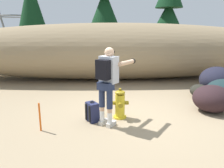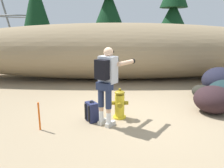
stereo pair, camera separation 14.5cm
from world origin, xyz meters
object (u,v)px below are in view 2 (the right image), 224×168
(boulder_small, at_px, (214,99))
(boulder_outlier, at_px, (202,92))
(boulder_mid, at_px, (220,81))
(survey_stake, at_px, (39,116))
(spare_backpack, at_px, (92,112))
(utility_worker, at_px, (107,77))
(fire_hydrant, at_px, (120,105))

(boulder_small, xyz_separation_m, boulder_outlier, (0.22, 1.20, -0.14))
(boulder_mid, distance_m, boulder_small, 1.88)
(boulder_small, relative_size, boulder_outlier, 1.47)
(boulder_outlier, distance_m, survey_stake, 4.77)
(survey_stake, bearing_deg, spare_backpack, 22.93)
(utility_worker, xyz_separation_m, boulder_mid, (3.61, 2.28, -0.63))
(boulder_small, bearing_deg, boulder_mid, 59.31)
(boulder_mid, relative_size, boulder_small, 1.18)
(fire_hydrant, distance_m, boulder_small, 2.38)
(boulder_small, height_order, survey_stake, boulder_small)
(utility_worker, relative_size, boulder_small, 1.75)
(boulder_outlier, bearing_deg, spare_backpack, -152.76)
(boulder_small, bearing_deg, fire_hydrant, -172.79)
(fire_hydrant, relative_size, boulder_outlier, 1.10)
(fire_hydrant, bearing_deg, boulder_mid, 29.97)
(utility_worker, bearing_deg, boulder_outlier, -19.61)
(fire_hydrant, height_order, survey_stake, fire_hydrant)
(fire_hydrant, distance_m, boulder_outlier, 2.99)
(boulder_small, height_order, boulder_outlier, boulder_small)
(boulder_outlier, bearing_deg, boulder_small, -100.51)
(fire_hydrant, bearing_deg, boulder_outlier, 30.05)
(utility_worker, xyz_separation_m, spare_backpack, (-0.36, 0.20, -0.85))
(boulder_outlier, xyz_separation_m, survey_stake, (-4.28, -2.11, 0.10))
(spare_backpack, relative_size, boulder_outlier, 0.72)
(boulder_mid, bearing_deg, boulder_small, -120.69)
(survey_stake, bearing_deg, fire_hydrant, 19.81)
(fire_hydrant, distance_m, survey_stake, 1.80)
(boulder_small, distance_m, survey_stake, 4.16)
(boulder_small, xyz_separation_m, survey_stake, (-4.06, -0.91, -0.04))
(utility_worker, relative_size, boulder_mid, 1.48)
(fire_hydrant, height_order, utility_worker, utility_worker)
(utility_worker, xyz_separation_m, boulder_outlier, (2.87, 1.86, -0.87))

